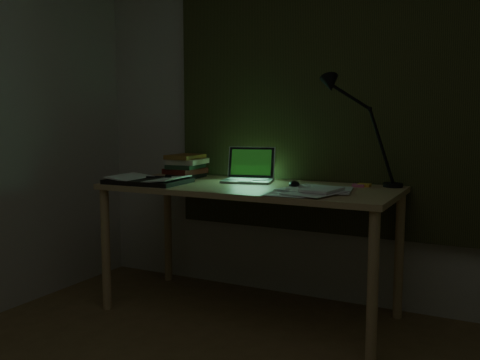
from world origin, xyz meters
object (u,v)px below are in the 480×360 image
at_px(desk, 249,250).
at_px(loose_papers, 313,190).
at_px(open_textbook, 148,180).
at_px(desk_lamp, 395,135).
at_px(laptop, 247,165).
at_px(book_stack, 186,165).

height_order(desk, loose_papers, loose_papers).
xyz_separation_m(open_textbook, loose_papers, (1.01, 0.09, -0.01)).
distance_m(desk, desk_lamp, 1.07).
distance_m(laptop, open_textbook, 0.61).
height_order(desk, desk_lamp, desk_lamp).
height_order(desk, open_textbook, open_textbook).
bearing_deg(laptop, loose_papers, -38.52).
xyz_separation_m(open_textbook, desk_lamp, (1.35, 0.49, 0.28)).
bearing_deg(desk, laptop, 120.85).
distance_m(book_stack, loose_papers, 1.01).
bearing_deg(desk, open_textbook, -162.13).
height_order(open_textbook, loose_papers, open_textbook).
relative_size(desk, open_textbook, 3.72).
xyz_separation_m(desk, book_stack, (-0.55, 0.17, 0.47)).
distance_m(desk, loose_papers, 0.59).
relative_size(laptop, desk_lamp, 0.56).
bearing_deg(loose_papers, desk, 167.27).
bearing_deg(desk_lamp, laptop, -175.91).
xyz_separation_m(desk, open_textbook, (-0.59, -0.19, 0.41)).
bearing_deg(laptop, open_textbook, -162.48).
xyz_separation_m(open_textbook, book_stack, (0.04, 0.36, 0.06)).
bearing_deg(open_textbook, laptop, 29.52).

